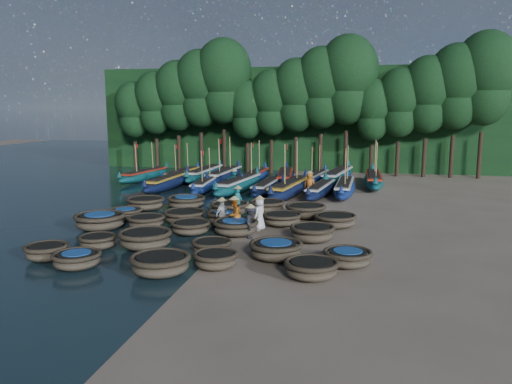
% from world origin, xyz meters
% --- Properties ---
extents(ground, '(120.00, 120.00, 0.00)m').
position_xyz_m(ground, '(0.00, 0.00, 0.00)').
color(ground, '#806E5D').
rests_on(ground, ground).
extents(foliage_wall, '(40.00, 3.00, 10.00)m').
position_xyz_m(foliage_wall, '(0.00, 23.50, 5.00)').
color(foliage_wall, black).
rests_on(foliage_wall, ground).
extents(coracle_0, '(1.82, 1.82, 0.67)m').
position_xyz_m(coracle_0, '(-6.38, -8.94, 0.38)').
color(coracle_0, brown).
rests_on(coracle_0, ground).
extents(coracle_1, '(1.97, 1.97, 0.65)m').
position_xyz_m(coracle_1, '(-4.61, -9.64, 0.37)').
color(coracle_1, brown).
rests_on(coracle_1, ground).
extents(coracle_2, '(2.41, 2.41, 0.77)m').
position_xyz_m(coracle_2, '(-1.16, -9.72, 0.44)').
color(coracle_2, brown).
rests_on(coracle_2, ground).
extents(coracle_3, '(1.78, 1.78, 0.66)m').
position_xyz_m(coracle_3, '(0.63, -8.60, 0.38)').
color(coracle_3, brown).
rests_on(coracle_3, ground).
extents(coracle_4, '(2.01, 2.01, 0.68)m').
position_xyz_m(coracle_4, '(4.34, -8.99, 0.39)').
color(coracle_4, brown).
rests_on(coracle_4, ground).
extents(coracle_5, '(1.64, 1.64, 0.63)m').
position_xyz_m(coracle_5, '(-5.17, -7.05, 0.36)').
color(coracle_5, brown).
rests_on(coracle_5, ground).
extents(coracle_6, '(2.66, 2.66, 0.82)m').
position_xyz_m(coracle_6, '(-3.14, -6.61, 0.47)').
color(coracle_6, brown).
rests_on(coracle_6, ground).
extents(coracle_7, '(2.04, 2.04, 0.65)m').
position_xyz_m(coracle_7, '(-0.04, -6.90, 0.37)').
color(coracle_7, brown).
rests_on(coracle_7, ground).
extents(coracle_8, '(2.36, 2.36, 0.75)m').
position_xyz_m(coracle_8, '(2.70, -6.97, 0.43)').
color(coracle_8, brown).
rests_on(coracle_8, ground).
extents(coracle_9, '(2.22, 2.22, 0.67)m').
position_xyz_m(coracle_9, '(5.58, -7.33, 0.39)').
color(coracle_9, brown).
rests_on(coracle_9, ground).
extents(coracle_10, '(2.60, 2.60, 0.84)m').
position_xyz_m(coracle_10, '(-6.82, -3.85, 0.49)').
color(coracle_10, brown).
rests_on(coracle_10, ground).
extents(coracle_11, '(2.23, 2.23, 0.73)m').
position_xyz_m(coracle_11, '(-4.55, -3.33, 0.42)').
color(coracle_11, brown).
rests_on(coracle_11, ground).
extents(coracle_12, '(2.18, 2.18, 0.67)m').
position_xyz_m(coracle_12, '(-2.03, -3.79, 0.38)').
color(coracle_12, brown).
rests_on(coracle_12, ground).
extents(coracle_13, '(2.54, 2.54, 0.76)m').
position_xyz_m(coracle_13, '(0.16, -3.52, 0.44)').
color(coracle_13, brown).
rests_on(coracle_13, ground).
extents(coracle_14, '(2.11, 2.11, 0.77)m').
position_xyz_m(coracle_14, '(3.91, -3.92, 0.44)').
color(coracle_14, brown).
rests_on(coracle_14, ground).
extents(coracle_15, '(2.21, 2.21, 0.66)m').
position_xyz_m(coracle_15, '(-6.55, -1.55, 0.38)').
color(coracle_15, brown).
rests_on(coracle_15, ground).
extents(coracle_16, '(2.68, 2.68, 0.74)m').
position_xyz_m(coracle_16, '(-3.09, -1.74, 0.42)').
color(coracle_16, brown).
rests_on(coracle_16, ground).
extents(coracle_17, '(2.06, 2.06, 0.72)m').
position_xyz_m(coracle_17, '(-0.99, -1.49, 0.42)').
color(coracle_17, brown).
rests_on(coracle_17, ground).
extents(coracle_18, '(2.42, 2.42, 0.68)m').
position_xyz_m(coracle_18, '(2.06, -1.08, 0.39)').
color(coracle_18, brown).
rests_on(coracle_18, ground).
extents(coracle_19, '(2.34, 2.34, 0.71)m').
position_xyz_m(coracle_19, '(4.80, -0.95, 0.41)').
color(coracle_19, brown).
rests_on(coracle_19, ground).
extents(coracle_20, '(2.80, 2.80, 0.77)m').
position_xyz_m(coracle_20, '(-6.62, 1.24, 0.44)').
color(coracle_20, brown).
rests_on(coracle_20, ground).
extents(coracle_21, '(2.75, 2.75, 0.77)m').
position_xyz_m(coracle_21, '(-4.36, 2.15, 0.44)').
color(coracle_21, brown).
rests_on(coracle_21, ground).
extents(coracle_22, '(2.46, 2.46, 0.75)m').
position_xyz_m(coracle_22, '(-1.30, 0.91, 0.43)').
color(coracle_22, brown).
rests_on(coracle_22, ground).
extents(coracle_23, '(2.34, 2.34, 0.73)m').
position_xyz_m(coracle_23, '(0.70, 1.99, 0.42)').
color(coracle_23, brown).
rests_on(coracle_23, ground).
extents(coracle_24, '(2.78, 2.78, 0.78)m').
position_xyz_m(coracle_24, '(3.06, 0.97, 0.45)').
color(coracle_24, brown).
rests_on(coracle_24, ground).
extents(long_boat_2, '(1.77, 8.33, 1.47)m').
position_xyz_m(long_boat_2, '(-8.23, 8.95, 0.56)').
color(long_boat_2, '#0E1D36').
rests_on(long_boat_2, ground).
extents(long_boat_3, '(1.76, 7.37, 3.14)m').
position_xyz_m(long_boat_3, '(-5.16, 8.60, 0.50)').
color(long_boat_3, navy).
rests_on(long_boat_3, ground).
extents(long_boat_4, '(2.67, 8.51, 1.51)m').
position_xyz_m(long_boat_4, '(-2.64, 8.61, 0.58)').
color(long_boat_4, '#0F5653').
rests_on(long_boat_4, ground).
extents(long_boat_5, '(1.74, 7.42, 1.31)m').
position_xyz_m(long_boat_5, '(-0.52, 8.58, 0.50)').
color(long_boat_5, '#0E1D36').
rests_on(long_boat_5, ground).
extents(long_boat_6, '(2.89, 8.82, 3.79)m').
position_xyz_m(long_boat_6, '(1.29, 7.62, 0.60)').
color(long_boat_6, '#0E1D36').
rests_on(long_boat_6, ground).
extents(long_boat_7, '(2.33, 7.30, 1.30)m').
position_xyz_m(long_boat_7, '(3.35, 8.09, 0.49)').
color(long_boat_7, '#0E1D36').
rests_on(long_boat_7, ground).
extents(long_boat_8, '(1.65, 8.09, 3.44)m').
position_xyz_m(long_boat_8, '(4.98, 8.93, 0.55)').
color(long_boat_8, navy).
rests_on(long_boat_8, ground).
extents(long_boat_9, '(2.42, 7.49, 3.21)m').
position_xyz_m(long_boat_9, '(-11.76, 12.69, 0.51)').
color(long_boat_9, '#0F5653').
rests_on(long_boat_9, ground).
extents(long_boat_10, '(1.89, 7.33, 3.12)m').
position_xyz_m(long_boat_10, '(-8.84, 13.67, 0.50)').
color(long_boat_10, navy).
rests_on(long_boat_10, ground).
extents(long_boat_11, '(1.87, 8.63, 1.52)m').
position_xyz_m(long_boat_11, '(-6.90, 13.98, 0.58)').
color(long_boat_11, '#0F5653').
rests_on(long_boat_11, ground).
extents(long_boat_12, '(1.95, 8.70, 3.70)m').
position_xyz_m(long_boat_12, '(-4.98, 13.28, 0.59)').
color(long_boat_12, '#0E1D36').
rests_on(long_boat_12, ground).
extents(long_boat_13, '(1.74, 8.08, 3.43)m').
position_xyz_m(long_boat_13, '(-2.41, 13.29, 0.54)').
color(long_boat_13, navy).
rests_on(long_boat_13, ground).
extents(long_boat_14, '(2.42, 8.45, 1.50)m').
position_xyz_m(long_boat_14, '(0.12, 13.18, 0.57)').
color(long_boat_14, '#0E1D36').
rests_on(long_boat_14, ground).
extents(long_boat_15, '(2.50, 7.24, 3.12)m').
position_xyz_m(long_boat_15, '(2.46, 13.88, 0.49)').
color(long_boat_15, navy).
rests_on(long_boat_15, ground).
extents(long_boat_16, '(3.04, 8.95, 1.60)m').
position_xyz_m(long_boat_16, '(4.27, 14.60, 0.61)').
color(long_boat_16, '#0F5653').
rests_on(long_boat_16, ground).
extents(long_boat_17, '(1.49, 8.48, 3.60)m').
position_xyz_m(long_boat_17, '(7.10, 13.31, 0.57)').
color(long_boat_17, '#0F5653').
rests_on(long_boat_17, ground).
extents(fisherman_0, '(0.77, 0.95, 1.88)m').
position_xyz_m(fisherman_0, '(1.08, -2.23, 0.90)').
color(fisherman_0, silver).
rests_on(fisherman_0, ground).
extents(fisherman_1, '(0.57, 0.71, 1.89)m').
position_xyz_m(fisherman_1, '(-0.75, 0.70, 0.94)').
color(fisherman_1, '#1A6C6D').
rests_on(fisherman_1, ground).
extents(fisherman_2, '(0.81, 0.95, 1.94)m').
position_xyz_m(fisherman_2, '(-0.07, -2.87, 0.92)').
color(fisherman_2, '#B96018').
rests_on(fisherman_2, ground).
extents(fisherman_3, '(0.67, 1.07, 1.78)m').
position_xyz_m(fisherman_3, '(0.98, -3.95, 0.84)').
color(fisherman_3, black).
rests_on(fisherman_3, ground).
extents(fisherman_4, '(0.70, 1.00, 1.78)m').
position_xyz_m(fisherman_4, '(-0.80, -2.53, 0.86)').
color(fisherman_4, silver).
rests_on(fisherman_4, ground).
extents(fisherman_5, '(1.41, 0.52, 1.70)m').
position_xyz_m(fisherman_5, '(-3.27, 9.76, 0.79)').
color(fisherman_5, '#1A6C6D').
rests_on(fisherman_5, ground).
extents(fisherman_6, '(0.94, 0.73, 1.90)m').
position_xyz_m(fisherman_6, '(2.59, 8.13, 0.91)').
color(fisherman_6, '#B96018').
rests_on(fisherman_6, ground).
extents(tree_0, '(3.68, 3.68, 8.68)m').
position_xyz_m(tree_0, '(-16.00, 20.00, 5.97)').
color(tree_0, black).
rests_on(tree_0, ground).
extents(tree_1, '(4.09, 4.09, 9.65)m').
position_xyz_m(tree_1, '(-13.70, 20.00, 6.65)').
color(tree_1, black).
rests_on(tree_1, ground).
extents(tree_2, '(4.51, 4.51, 10.63)m').
position_xyz_m(tree_2, '(-11.40, 20.00, 7.32)').
color(tree_2, black).
rests_on(tree_2, ground).
extents(tree_3, '(4.92, 4.92, 11.60)m').
position_xyz_m(tree_3, '(-9.10, 20.00, 8.00)').
color(tree_3, black).
rests_on(tree_3, ground).
extents(tree_4, '(5.34, 5.34, 12.58)m').
position_xyz_m(tree_4, '(-6.80, 20.00, 8.67)').
color(tree_4, black).
rests_on(tree_4, ground).
extents(tree_5, '(3.68, 3.68, 8.68)m').
position_xyz_m(tree_5, '(-4.50, 20.00, 5.97)').
color(tree_5, black).
rests_on(tree_5, ground).
extents(tree_6, '(4.09, 4.09, 9.65)m').
position_xyz_m(tree_6, '(-2.20, 20.00, 6.65)').
color(tree_6, black).
rests_on(tree_6, ground).
extents(tree_7, '(4.51, 4.51, 10.63)m').
position_xyz_m(tree_7, '(0.10, 20.00, 7.32)').
color(tree_7, black).
rests_on(tree_7, ground).
extents(tree_8, '(4.92, 4.92, 11.60)m').
position_xyz_m(tree_8, '(2.40, 20.00, 8.00)').
color(tree_8, black).
rests_on(tree_8, ground).
extents(tree_9, '(5.34, 5.34, 12.58)m').
position_xyz_m(tree_9, '(4.70, 20.00, 8.67)').
color(tree_9, black).
rests_on(tree_9, ground).
extents(tree_10, '(3.68, 3.68, 8.68)m').
position_xyz_m(tree_10, '(7.00, 20.00, 5.97)').
color(tree_10, black).
rests_on(tree_10, ground).
extents(tree_11, '(4.09, 4.09, 9.65)m').
position_xyz_m(tree_11, '(9.30, 20.00, 6.65)').
color(tree_11, black).
rests_on(tree_11, ground).
extents(tree_12, '(4.51, 4.51, 10.63)m').
position_xyz_m(tree_12, '(11.60, 20.00, 7.32)').
color(tree_12, black).
rests_on(tree_12, ground).
extents(tree_13, '(4.92, 4.92, 11.60)m').
position_xyz_m(tree_13, '(13.90, 20.00, 8.00)').
color(tree_13, black).
rests_on(tree_13, ground).
extents(tree_14, '(5.34, 5.34, 12.58)m').
position_xyz_m(tree_14, '(16.20, 20.00, 8.67)').
color(tree_14, black).
rests_on(tree_14, ground).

